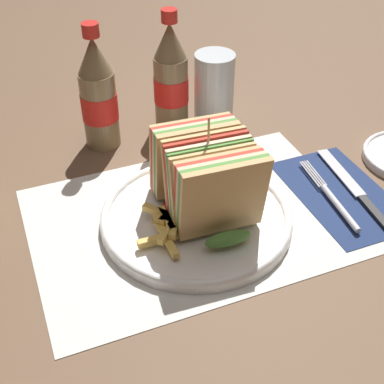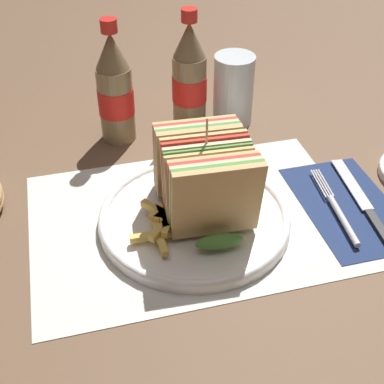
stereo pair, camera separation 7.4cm
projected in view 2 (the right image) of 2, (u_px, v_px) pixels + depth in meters
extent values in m
plane|color=brown|center=(197.00, 230.00, 0.74)|extent=(4.00, 4.00, 0.00)
cube|color=silver|center=(195.00, 218.00, 0.76)|extent=(0.45, 0.32, 0.00)
cylinder|color=white|center=(196.00, 219.00, 0.75)|extent=(0.27, 0.27, 0.01)
torus|color=white|center=(196.00, 215.00, 0.75)|extent=(0.27, 0.27, 0.01)
cube|color=tan|center=(217.00, 202.00, 0.66)|extent=(0.12, 0.03, 0.12)
cube|color=#518E3D|center=(216.00, 199.00, 0.67)|extent=(0.12, 0.03, 0.12)
cube|color=beige|center=(214.00, 196.00, 0.68)|extent=(0.12, 0.03, 0.12)
cube|color=red|center=(213.00, 193.00, 0.69)|extent=(0.12, 0.03, 0.12)
cube|color=tan|center=(211.00, 190.00, 0.69)|extent=(0.12, 0.03, 0.12)
ellipsoid|color=#518E3D|center=(220.00, 242.00, 0.68)|extent=(0.06, 0.02, 0.02)
cube|color=tan|center=(210.00, 192.00, 0.69)|extent=(0.12, 0.03, 0.12)
cube|color=#518E3D|center=(209.00, 187.00, 0.69)|extent=(0.12, 0.03, 0.12)
cube|color=beige|center=(207.00, 183.00, 0.70)|extent=(0.12, 0.03, 0.12)
cube|color=red|center=(206.00, 178.00, 0.71)|extent=(0.12, 0.03, 0.12)
cube|color=tan|center=(205.00, 174.00, 0.71)|extent=(0.12, 0.03, 0.12)
ellipsoid|color=#518E3D|center=(210.00, 219.00, 0.72)|extent=(0.06, 0.02, 0.02)
cube|color=tan|center=(198.00, 162.00, 0.73)|extent=(0.12, 0.03, 0.12)
cube|color=#518E3D|center=(197.00, 159.00, 0.74)|extent=(0.12, 0.03, 0.12)
cube|color=beige|center=(196.00, 157.00, 0.75)|extent=(0.12, 0.03, 0.12)
cube|color=red|center=(195.00, 154.00, 0.75)|extent=(0.12, 0.03, 0.12)
cube|color=tan|center=(193.00, 152.00, 0.76)|extent=(0.12, 0.03, 0.12)
ellipsoid|color=#518E3D|center=(201.00, 198.00, 0.75)|extent=(0.06, 0.02, 0.02)
cylinder|color=tan|center=(206.00, 168.00, 0.70)|extent=(0.00, 0.00, 0.15)
cube|color=#E0B756|center=(170.00, 222.00, 0.72)|extent=(0.04, 0.04, 0.01)
cube|color=#E0B756|center=(154.00, 235.00, 0.70)|extent=(0.06, 0.01, 0.01)
cube|color=#E0B756|center=(160.00, 237.00, 0.70)|extent=(0.01, 0.07, 0.01)
cube|color=#E0B756|center=(163.00, 217.00, 0.71)|extent=(0.01, 0.05, 0.01)
cube|color=#E0B756|center=(171.00, 219.00, 0.71)|extent=(0.04, 0.06, 0.01)
cube|color=#E0B756|center=(167.00, 209.00, 0.73)|extent=(0.03, 0.05, 0.01)
cube|color=#E0B756|center=(169.00, 208.00, 0.73)|extent=(0.05, 0.04, 0.01)
cube|color=#E0B756|center=(180.00, 215.00, 0.72)|extent=(0.05, 0.01, 0.01)
cube|color=#E0B756|center=(169.00, 219.00, 0.71)|extent=(0.05, 0.04, 0.01)
cube|color=#E0B756|center=(163.00, 227.00, 0.70)|extent=(0.05, 0.05, 0.01)
cube|color=#E0B756|center=(155.00, 209.00, 0.73)|extent=(0.03, 0.04, 0.01)
ellipsoid|color=maroon|center=(174.00, 205.00, 0.74)|extent=(0.04, 0.03, 0.01)
cube|color=navy|center=(348.00, 206.00, 0.78)|extent=(0.13, 0.22, 0.00)
cylinder|color=silver|center=(343.00, 220.00, 0.75)|extent=(0.02, 0.10, 0.01)
cylinder|color=silver|center=(318.00, 184.00, 0.81)|extent=(0.01, 0.07, 0.00)
cylinder|color=silver|center=(321.00, 183.00, 0.81)|extent=(0.01, 0.07, 0.00)
cylinder|color=silver|center=(323.00, 183.00, 0.81)|extent=(0.01, 0.07, 0.00)
cylinder|color=silver|center=(326.00, 183.00, 0.81)|extent=(0.01, 0.07, 0.00)
cube|color=black|center=(381.00, 230.00, 0.73)|extent=(0.02, 0.09, 0.00)
cube|color=silver|center=(351.00, 184.00, 0.82)|extent=(0.03, 0.13, 0.00)
cylinder|color=#7A6647|center=(116.00, 104.00, 0.89)|extent=(0.06, 0.06, 0.13)
cylinder|color=red|center=(116.00, 101.00, 0.89)|extent=(0.06, 0.06, 0.05)
cone|color=#7A6647|center=(111.00, 50.00, 0.83)|extent=(0.06, 0.06, 0.06)
cylinder|color=red|center=(109.00, 25.00, 0.81)|extent=(0.03, 0.03, 0.02)
cylinder|color=#7A6647|center=(189.00, 92.00, 0.92)|extent=(0.06, 0.06, 0.13)
cylinder|color=red|center=(189.00, 88.00, 0.92)|extent=(0.06, 0.06, 0.05)
cone|color=#7A6647|center=(189.00, 39.00, 0.87)|extent=(0.06, 0.06, 0.06)
cylinder|color=red|center=(189.00, 15.00, 0.84)|extent=(0.03, 0.03, 0.02)
cylinder|color=silver|center=(233.00, 90.00, 0.93)|extent=(0.07, 0.07, 0.13)
cylinder|color=black|center=(233.00, 103.00, 0.95)|extent=(0.06, 0.06, 0.08)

